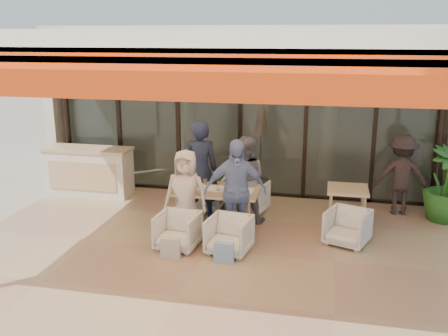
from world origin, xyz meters
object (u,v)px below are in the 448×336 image
object	(u,v)px
diner_cream	(186,194)
diner_periwinkle	(235,191)
potted_palm	(446,185)
host_counter	(89,171)
chair_far_left	(206,192)
dining_table	(216,192)
standing_woman	(401,175)
side_chair	(347,226)
chair_near_right	(229,233)
diner_grey	(245,180)
diner_navy	(200,170)
chair_far_right	(249,196)
side_table	(348,194)
chair_near_left	(178,229)

from	to	relation	value
diner_cream	diner_periwinkle	size ratio (longest dim) A/B	0.87
potted_palm	host_counter	bearing A→B (deg)	179.36
chair_far_left	diner_cream	xyz separation A→B (m)	(0.00, -1.40, 0.41)
diner_cream	dining_table	bearing A→B (deg)	50.10
dining_table	standing_woman	size ratio (longest dim) A/B	0.96
chair_far_left	side_chair	world-z (taller)	chair_far_left
dining_table	chair_near_right	distance (m)	1.11
chair_near_right	potted_palm	world-z (taller)	potted_palm
standing_woman	host_counter	bearing A→B (deg)	-0.80
diner_grey	diner_cream	size ratio (longest dim) A/B	1.06
diner_navy	diner_grey	xyz separation A→B (m)	(0.84, 0.00, -0.13)
diner_navy	potted_palm	world-z (taller)	diner_navy
diner_navy	diner_periwinkle	xyz separation A→B (m)	(0.84, -0.90, -0.06)
diner_grey	diner_periwinkle	bearing A→B (deg)	84.18
chair_far_right	side_chair	bearing A→B (deg)	160.61
chair_near_right	host_counter	bearing A→B (deg)	155.98
dining_table	standing_woman	world-z (taller)	standing_woman
diner_periwinkle	standing_woman	world-z (taller)	diner_periwinkle
chair_near_right	side_table	xyz separation A→B (m)	(1.83, 1.47, 0.31)
side_table	side_chair	xyz separation A→B (m)	(0.00, -0.75, -0.31)
chair_near_right	diner_grey	size ratio (longest dim) A/B	0.41
chair_far_right	standing_woman	bearing A→B (deg)	-156.74
side_table	side_chair	bearing A→B (deg)	-90.00
host_counter	potted_palm	bearing A→B (deg)	-0.64
dining_table	diner_grey	size ratio (longest dim) A/B	0.93
dining_table	chair_near_left	distance (m)	1.10
diner_grey	chair_far_left	bearing A→B (deg)	-36.58
diner_navy	diner_cream	size ratio (longest dim) A/B	1.23
chair_far_left	diner_navy	xyz separation A→B (m)	(0.00, -0.50, 0.58)
chair_far_left	diner_navy	world-z (taller)	diner_navy
chair_far_right	potted_palm	distance (m)	3.62
chair_far_left	potted_palm	distance (m)	4.45
diner_navy	diner_periwinkle	world-z (taller)	diner_navy
side_chair	standing_woman	bearing A→B (deg)	79.87
side_chair	dining_table	bearing A→B (deg)	-165.15
diner_grey	side_table	size ratio (longest dim) A/B	2.16
chair_far_right	diner_grey	distance (m)	0.68
host_counter	side_table	world-z (taller)	host_counter
host_counter	chair_far_right	size ratio (longest dim) A/B	2.71
side_chair	standing_woman	size ratio (longest dim) A/B	0.42
chair_far_left	chair_near_left	xyz separation A→B (m)	(0.00, -1.90, -0.02)
standing_woman	chair_near_right	bearing A→B (deg)	38.30
chair_near_left	standing_woman	world-z (taller)	standing_woman
chair_near_right	chair_near_left	bearing A→B (deg)	-171.19
side_table	potted_palm	size ratio (longest dim) A/B	0.53
side_chair	diner_navy	bearing A→B (deg)	-173.48
dining_table	chair_far_left	bearing A→B (deg)	113.59
diner_cream	diner_periwinkle	xyz separation A→B (m)	(0.84, 0.00, 0.11)
chair_near_left	side_chair	bearing A→B (deg)	20.56
dining_table	potted_palm	world-z (taller)	potted_palm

